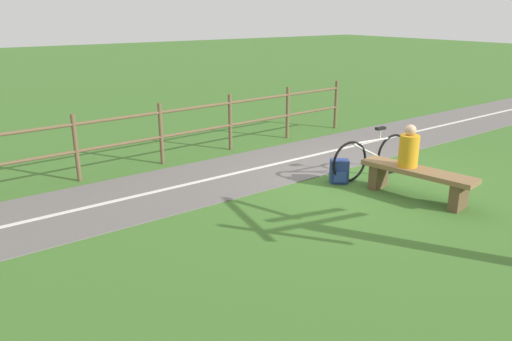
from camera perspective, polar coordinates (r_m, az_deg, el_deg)
The scene contains 8 objects.
ground_plane at distance 9.26m, azimuth 11.82°, elevation -1.08°, with size 80.00×80.00×0.00m, color #3D6B28.
paved_path at distance 8.38m, azimuth -15.64°, elevation -3.38°, with size 2.15×36.00×0.02m, color #66605E.
path_centre_line at distance 8.37m, azimuth -15.65°, elevation -3.32°, with size 0.10×32.00×0.00m, color silver.
bench at distance 8.53m, azimuth 17.99°, elevation -0.78°, with size 1.93×0.77×0.50m.
person_seated at distance 8.48m, azimuth 17.13°, elevation 2.40°, with size 0.37×0.37×0.70m.
bicycle at distance 9.33m, azimuth 13.16°, elevation 1.55°, with size 0.22×1.80×0.94m.
backpack at distance 9.00m, azimuth 9.52°, elevation -0.11°, with size 0.38×0.40×0.42m.
fence_roadside at distance 9.15m, azimuth -24.96°, elevation 2.10°, with size 1.01×15.28×1.23m.
Camera 1 is at (-5.89, 6.50, 2.96)m, focal length 34.88 mm.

